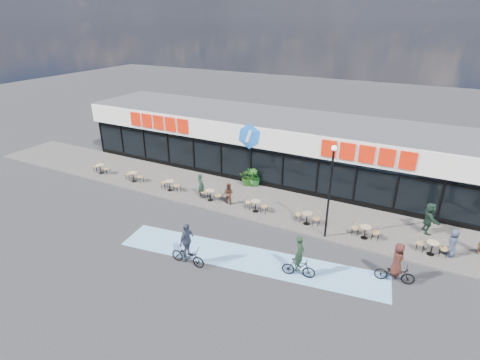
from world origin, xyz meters
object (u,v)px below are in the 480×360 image
at_px(bistro_set_0, 101,168).
at_px(potted_plant_mid, 247,177).
at_px(potted_plant_right, 253,178).
at_px(cyclist_b, 396,268).
at_px(cyclist_a, 299,262).
at_px(pedestrian_b, 429,218).
at_px(lamp_post, 330,185).
at_px(potted_plant_left, 254,178).
at_px(pedestrian_a, 453,243).
at_px(patron_left, 201,186).
at_px(patron_right, 228,193).

xyz_separation_m(bistro_set_0, potted_plant_mid, (11.24, 3.30, 0.18)).
height_order(potted_plant_right, cyclist_b, cyclist_b).
distance_m(potted_plant_mid, cyclist_a, 10.65).
xyz_separation_m(pedestrian_b, cyclist_b, (-1.11, -5.36, -0.25)).
height_order(lamp_post, cyclist_b, lamp_post).
height_order(potted_plant_left, cyclist_a, cyclist_a).
height_order(bistro_set_0, potted_plant_left, potted_plant_left).
bearing_deg(pedestrian_b, potted_plant_left, 61.55).
xyz_separation_m(pedestrian_a, cyclist_b, (-2.34, -3.41, -0.10)).
relative_size(bistro_set_0, cyclist_b, 0.73).
bearing_deg(pedestrian_a, potted_plant_left, -95.84).
height_order(bistro_set_0, potted_plant_right, potted_plant_right).
relative_size(potted_plant_left, pedestrian_a, 0.78).
xyz_separation_m(pedestrian_a, pedestrian_b, (-1.23, 1.95, 0.15)).
xyz_separation_m(potted_plant_mid, patron_left, (-1.92, -3.23, 0.21)).
bearing_deg(lamp_post, cyclist_a, -92.83).
bearing_deg(cyclist_a, bistro_set_0, 164.87).
bearing_deg(patron_left, potted_plant_right, -100.21).
bearing_deg(potted_plant_right, pedestrian_b, -5.93).
distance_m(bistro_set_0, patron_right, 11.43).
distance_m(lamp_post, patron_right, 7.33).
bearing_deg(potted_plant_mid, bistro_set_0, -163.62).
xyz_separation_m(lamp_post, cyclist_b, (3.95, -2.24, -2.51)).
bearing_deg(cyclist_b, bistro_set_0, 171.87).
xyz_separation_m(pedestrian_b, cyclist_a, (-5.25, -7.07, -0.20)).
bearing_deg(bistro_set_0, cyclist_a, -15.13).
height_order(patron_left, patron_right, patron_left).
bearing_deg(pedestrian_b, pedestrian_a, -170.22).
distance_m(potted_plant_right, patron_left, 4.05).
distance_m(pedestrian_a, cyclist_a, 8.26).
bearing_deg(lamp_post, potted_plant_mid, 148.83).
bearing_deg(potted_plant_left, pedestrian_b, -6.05).
distance_m(bistro_set_0, cyclist_a, 18.70).
height_order(potted_plant_mid, pedestrian_b, pedestrian_b).
distance_m(patron_left, pedestrian_a, 15.21).
bearing_deg(cyclist_b, potted_plant_right, 148.15).
height_order(potted_plant_mid, cyclist_b, cyclist_b).
relative_size(lamp_post, patron_left, 3.19).
bearing_deg(bistro_set_0, potted_plant_left, 16.17).
height_order(bistro_set_0, pedestrian_a, pedestrian_a).
height_order(potted_plant_left, potted_plant_mid, potted_plant_mid).
relative_size(pedestrian_a, pedestrian_b, 0.84).
height_order(patron_right, cyclist_b, cyclist_b).
bearing_deg(patron_left, cyclist_b, -169.76).
bearing_deg(bistro_set_0, pedestrian_b, 5.36).
distance_m(potted_plant_right, patron_right, 3.29).
relative_size(bistro_set_0, potted_plant_right, 1.23).
bearing_deg(pedestrian_a, pedestrian_b, -139.71).
relative_size(lamp_post, pedestrian_b, 2.89).
bearing_deg(pedestrian_b, potted_plant_mid, 62.32).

